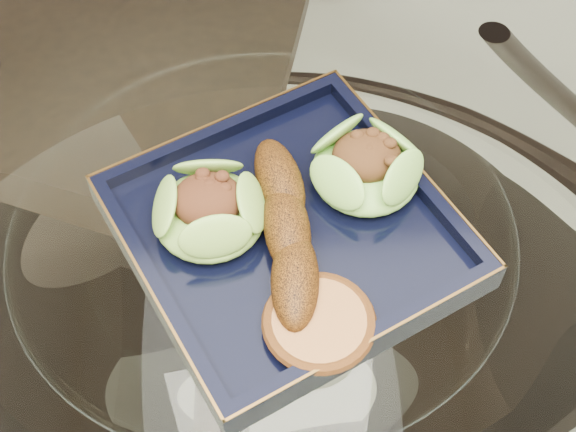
{
  "coord_description": "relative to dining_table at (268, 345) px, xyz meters",
  "views": [
    {
      "loc": [
        -0.02,
        -0.38,
        1.37
      ],
      "look_at": [
        0.02,
        0.02,
        0.8
      ],
      "focal_mm": 50.0,
      "sensor_mm": 36.0,
      "label": 1
    }
  ],
  "objects": [
    {
      "name": "dining_table",
      "position": [
        0.0,
        0.0,
        0.0
      ],
      "size": [
        1.13,
        1.13,
        0.77
      ],
      "color": "white",
      "rests_on": "ground"
    },
    {
      "name": "navy_plate",
      "position": [
        0.02,
        0.02,
        0.17
      ],
      "size": [
        0.36,
        0.36,
        0.02
      ],
      "primitive_type": "cube",
      "rotation": [
        0.0,
        0.0,
        0.43
      ],
      "color": "black",
      "rests_on": "dining_table"
    },
    {
      "name": "roasted_plantain",
      "position": [
        0.02,
        0.01,
        0.2
      ],
      "size": [
        0.05,
        0.19,
        0.04
      ],
      "primitive_type": "ellipsoid",
      "rotation": [
        0.0,
        0.0,
        1.6
      ],
      "color": "#592E09",
      "rests_on": "navy_plate"
    },
    {
      "name": "lettuce_wrap_right",
      "position": [
        0.1,
        0.07,
        0.2
      ],
      "size": [
        0.13,
        0.13,
        0.04
      ],
      "primitive_type": "ellipsoid",
      "rotation": [
        0.0,
        0.0,
        0.3
      ],
      "color": "#559E2E",
      "rests_on": "navy_plate"
    },
    {
      "name": "dining_chair",
      "position": [
        -0.13,
        0.51,
        -0.03
      ],
      "size": [
        0.55,
        0.55,
        1.02
      ],
      "rotation": [
        0.0,
        0.0,
        -0.29
      ],
      "color": "black",
      "rests_on": "ground"
    },
    {
      "name": "lettuce_wrap_left",
      "position": [
        -0.04,
        0.03,
        0.2
      ],
      "size": [
        0.13,
        0.13,
        0.04
      ],
      "primitive_type": "ellipsoid",
      "rotation": [
        0.0,
        0.0,
        -0.39
      ],
      "color": "olive",
      "rests_on": "navy_plate"
    },
    {
      "name": "crumb_patty",
      "position": [
        0.04,
        -0.08,
        0.19
      ],
      "size": [
        0.09,
        0.09,
        0.02
      ],
      "primitive_type": "cylinder",
      "rotation": [
        0.0,
        0.0,
        -0.12
      ],
      "color": "#B0703A",
      "rests_on": "navy_plate"
    }
  ]
}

